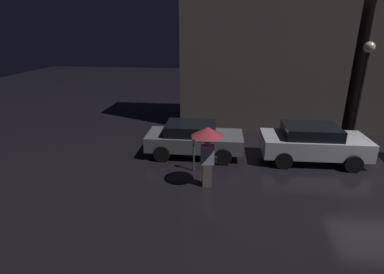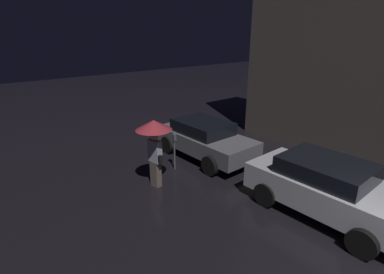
# 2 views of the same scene
# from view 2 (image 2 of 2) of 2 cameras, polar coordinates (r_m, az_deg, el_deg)

# --- Properties ---
(building_facade_left) EXTENTS (8.13, 3.00, 9.47)m
(building_facade_left) POSITION_cam_2_polar(r_m,az_deg,el_deg) (12.75, 30.81, 18.31)
(building_facade_left) COLOR #564C47
(building_facade_left) RESTS_ON ground
(parked_car_grey) EXTENTS (3.95, 1.91, 1.36)m
(parked_car_grey) POSITION_cam_2_polar(r_m,az_deg,el_deg) (10.97, 2.44, -0.25)
(parked_car_grey) COLOR slate
(parked_car_grey) RESTS_ON ground
(parked_car_silver) EXTENTS (4.06, 2.00, 1.45)m
(parked_car_silver) POSITION_cam_2_polar(r_m,az_deg,el_deg) (8.31, 24.55, -8.67)
(parked_car_silver) COLOR #B7B7BF
(parked_car_silver) RESTS_ON ground
(pedestrian_with_umbrella) EXTENTS (1.05, 1.05, 2.08)m
(pedestrian_with_umbrella) POSITION_cam_2_polar(r_m,az_deg,el_deg) (8.64, -7.24, 0.43)
(pedestrian_with_umbrella) COLOR #66564C
(pedestrian_with_umbrella) RESTS_ON ground
(parking_meter) EXTENTS (0.12, 0.10, 1.26)m
(parking_meter) POSITION_cam_2_polar(r_m,az_deg,el_deg) (9.97, -3.38, -2.06)
(parking_meter) COLOR #4C5154
(parking_meter) RESTS_ON ground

